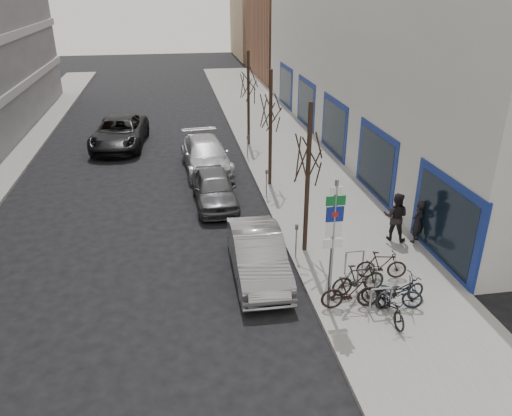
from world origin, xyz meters
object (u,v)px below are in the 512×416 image
object	(u,v)px
parked_car_front	(258,255)
lane_car	(120,132)
pedestrian_near	(417,221)
bike_far_curb	(400,289)
parked_car_back	(206,155)
meter_mid	(267,181)
bike_near_left	(391,303)
bike_rack	(367,277)
highway_sign_pole	(333,238)
bike_near_right	(351,292)
bike_far_inner	(382,265)
meter_back	(248,144)
pedestrian_far	(396,216)
bike_mid_inner	(359,279)
parked_car_mid	(214,188)
tree_near	(309,144)
tree_mid	(271,101)
meter_front	(296,238)
bike_mid_curb	(393,290)
tree_far	(248,76)

from	to	relation	value
parked_car_front	lane_car	distance (m)	16.49
pedestrian_near	lane_car	bearing A→B (deg)	-88.39
bike_far_curb	parked_car_back	xyz separation A→B (m)	(-4.72, 13.11, 0.12)
meter_mid	bike_near_left	xyz separation A→B (m)	(1.82, -9.33, -0.24)
bike_rack	bike_far_curb	bearing A→B (deg)	-48.74
highway_sign_pole	bike_near_right	distance (m)	1.87
meter_mid	bike_far_inner	distance (m)	7.66
meter_back	pedestrian_far	xyz separation A→B (m)	(3.93, -10.29, 0.17)
bike_rack	bike_mid_inner	bearing A→B (deg)	-162.79
parked_car_front	parked_car_mid	distance (m)	6.17
parked_car_mid	pedestrian_far	bearing A→B (deg)	-38.45
bike_rack	pedestrian_near	xyz separation A→B (m)	(3.00, 2.81, 0.31)
lane_car	pedestrian_far	bearing A→B (deg)	-46.74
parked_car_back	pedestrian_far	size ratio (longest dim) A/B	2.93
highway_sign_pole	parked_car_front	xyz separation A→B (m)	(-1.72, 2.31, -1.69)
bike_far_curb	parked_car_front	size ratio (longest dim) A/B	0.38
bike_near_right	pedestrian_near	xyz separation A→B (m)	(3.79, 3.55, 0.28)
meter_mid	bike_rack	bearing A→B (deg)	-78.20
bike_rack	meter_mid	world-z (taller)	meter_mid
meter_mid	bike_near_left	bearing A→B (deg)	-78.96
bike_rack	meter_back	bearing A→B (deg)	97.02
tree_near	bike_mid_inner	xyz separation A→B (m)	(0.90, -2.99, -3.42)
parked_car_front	pedestrian_near	xyz separation A→B (m)	(6.12, 1.11, 0.20)
tree_near	bike_rack	bearing A→B (deg)	-67.52
tree_mid	meter_front	bearing A→B (deg)	-93.68
highway_sign_pole	meter_mid	distance (m)	8.65
tree_near	bike_far_inner	world-z (taller)	tree_near
tree_mid	meter_front	size ratio (longest dim) A/B	4.33
tree_mid	bike_near_left	world-z (taller)	tree_mid
meter_front	bike_near_left	xyz separation A→B (m)	(1.82, -3.83, -0.24)
highway_sign_pole	meter_back	distance (m)	14.10
tree_near	parked_car_back	size ratio (longest dim) A/B	1.00
highway_sign_pole	meter_back	bearing A→B (deg)	91.02
bike_mid_curb	tree_mid	bearing A→B (deg)	29.01
meter_front	pedestrian_far	xyz separation A→B (m)	(3.93, 0.71, 0.17)
bike_near_right	bike_mid_curb	size ratio (longest dim) A/B	1.00
tree_far	bike_mid_curb	world-z (taller)	tree_far
meter_mid	pedestrian_near	distance (m)	6.90
tree_far	meter_back	world-z (taller)	tree_far
meter_front	pedestrian_near	bearing A→B (deg)	4.99
lane_car	bike_far_inner	bearing A→B (deg)	-54.96
highway_sign_pole	bike_mid_curb	bearing A→B (deg)	-8.19
bike_mid_inner	parked_car_front	bearing A→B (deg)	51.07
meter_mid	pedestrian_near	bearing A→B (deg)	-47.61
bike_mid_curb	pedestrian_far	distance (m)	4.41
bike_near_right	lane_car	bearing A→B (deg)	27.60
bike_mid_curb	bike_far_inner	size ratio (longest dim) A/B	1.09
tree_near	bike_near_right	bearing A→B (deg)	-83.52
bike_far_curb	meter_mid	bearing A→B (deg)	1.26
pedestrian_near	pedestrian_far	world-z (taller)	pedestrian_far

